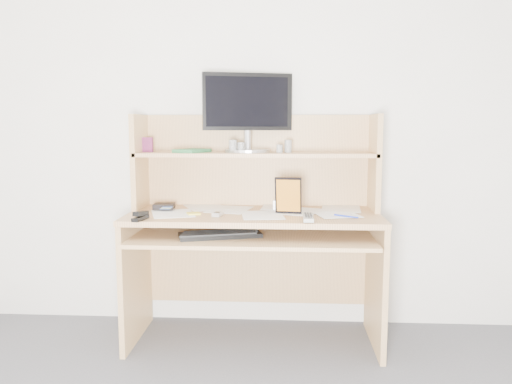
# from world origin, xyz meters

# --- Properties ---
(back_wall) EXTENTS (3.60, 0.04, 2.50)m
(back_wall) POSITION_xyz_m (0.00, 1.80, 1.25)
(back_wall) COLOR silver
(back_wall) RESTS_ON floor
(desk) EXTENTS (1.40, 0.70, 1.30)m
(desk) POSITION_xyz_m (0.00, 1.56, 0.69)
(desk) COLOR tan
(desk) RESTS_ON floor
(paper_clutter) EXTENTS (1.32, 0.54, 0.01)m
(paper_clutter) POSITION_xyz_m (0.00, 1.48, 0.75)
(paper_clutter) COLOR white
(paper_clutter) RESTS_ON desk
(keyboard) EXTENTS (0.46, 0.27, 0.03)m
(keyboard) POSITION_xyz_m (-0.17, 1.30, 0.66)
(keyboard) COLOR black
(keyboard) RESTS_ON desk
(tv_remote) EXTENTS (0.06, 0.19, 0.02)m
(tv_remote) POSITION_xyz_m (0.29, 1.27, 0.77)
(tv_remote) COLOR #989994
(tv_remote) RESTS_ON paper_clutter
(flip_phone) EXTENTS (0.06, 0.09, 0.02)m
(flip_phone) POSITION_xyz_m (-0.19, 1.36, 0.77)
(flip_phone) COLOR silver
(flip_phone) RESTS_ON paper_clutter
(stapler) EXTENTS (0.06, 0.14, 0.04)m
(stapler) POSITION_xyz_m (-0.57, 1.22, 0.78)
(stapler) COLOR black
(stapler) RESTS_ON paper_clutter
(wallet) EXTENTS (0.12, 0.10, 0.03)m
(wallet) POSITION_xyz_m (-0.53, 1.56, 0.77)
(wallet) COLOR black
(wallet) RESTS_ON paper_clutter
(sticky_note_pad) EXTENTS (0.09, 0.09, 0.01)m
(sticky_note_pad) POSITION_xyz_m (-0.33, 1.41, 0.75)
(sticky_note_pad) COLOR #FFF843
(sticky_note_pad) RESTS_ON desk
(digital_camera) EXTENTS (0.09, 0.04, 0.05)m
(digital_camera) POSITION_xyz_m (0.15, 1.57, 0.78)
(digital_camera) COLOR #A7A7A9
(digital_camera) RESTS_ON paper_clutter
(game_case) EXTENTS (0.14, 0.03, 0.20)m
(game_case) POSITION_xyz_m (0.19, 1.43, 0.86)
(game_case) COLOR black
(game_case) RESTS_ON paper_clutter
(blue_pen) EXTENTS (0.12, 0.09, 0.01)m
(blue_pen) POSITION_xyz_m (0.50, 1.35, 0.76)
(blue_pen) COLOR #172DB3
(blue_pen) RESTS_ON paper_clutter
(card_box) EXTENTS (0.06, 0.03, 0.09)m
(card_box) POSITION_xyz_m (-0.64, 1.64, 1.12)
(card_box) COLOR #A5162B
(card_box) RESTS_ON desk
(shelf_book) EXTENTS (0.21, 0.24, 0.02)m
(shelf_book) POSITION_xyz_m (-0.37, 1.61, 1.09)
(shelf_book) COLOR #34834C
(shelf_book) RESTS_ON desk
(chip_stack_a) EXTENTS (0.05, 0.05, 0.06)m
(chip_stack_a) POSITION_xyz_m (-0.08, 1.60, 1.11)
(chip_stack_a) COLOR black
(chip_stack_a) RESTS_ON desk
(chip_stack_b) EXTENTS (0.06, 0.06, 0.07)m
(chip_stack_b) POSITION_xyz_m (-0.13, 1.58, 1.12)
(chip_stack_b) COLOR silver
(chip_stack_b) RESTS_ON desk
(chip_stack_c) EXTENTS (0.05, 0.05, 0.05)m
(chip_stack_c) POSITION_xyz_m (0.14, 1.60, 1.10)
(chip_stack_c) COLOR black
(chip_stack_c) RESTS_ON desk
(chip_stack_d) EXTENTS (0.05, 0.05, 0.07)m
(chip_stack_d) POSITION_xyz_m (0.19, 1.62, 1.12)
(chip_stack_d) COLOR white
(chip_stack_d) RESTS_ON desk
(monitor) EXTENTS (0.52, 0.27, 0.46)m
(monitor) POSITION_xyz_m (-0.05, 1.68, 1.33)
(monitor) COLOR #B8B9BD
(monitor) RESTS_ON desk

